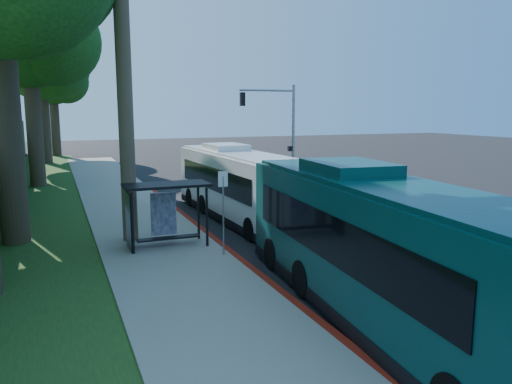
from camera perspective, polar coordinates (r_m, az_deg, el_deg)
name	(u,v)px	position (r m, az deg, el deg)	size (l,w,h in m)	color
ground	(295,218)	(24.79, 4.50, -3.03)	(140.00, 140.00, 0.00)	black
sidewalk	(147,231)	(22.54, -12.37, -4.33)	(4.50, 70.00, 0.12)	gray
red_curb	(225,248)	(19.31, -3.52, -6.43)	(0.25, 30.00, 0.13)	maroon
grass_verge	(12,219)	(27.22, -26.15, -2.79)	(8.00, 70.00, 0.06)	#234719
bus_shelter	(160,203)	(19.43, -10.97, -1.21)	(3.20, 1.51, 2.55)	black
stop_sign_pole	(223,202)	(17.80, -3.77, -1.12)	(0.35, 0.06, 3.17)	gray
traffic_signal_pole	(280,123)	(34.87, 2.78, 7.93)	(4.10, 0.30, 7.00)	gray
tree_2	(29,31)	(37.96, -24.50, 16.40)	(8.82, 8.40, 15.12)	#382B1E
tree_3	(4,24)	(46.17, -26.83, 16.74)	(10.08, 9.60, 17.28)	#382B1E
tree_4	(42,63)	(53.78, -23.28, 13.38)	(8.40, 8.00, 14.14)	#382B1E
tree_5	(53,76)	(61.71, -22.19, 12.13)	(7.35, 7.00, 12.86)	#382B1E
white_bus	(240,184)	(24.19, -1.85, 0.89)	(3.02, 12.09, 3.58)	silver
teal_bus	(386,250)	(12.86, 14.62, -6.40)	(3.85, 13.24, 3.89)	#0A3735
pickup	(289,194)	(27.70, 3.74, -0.25)	(2.28, 4.94, 1.37)	silver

